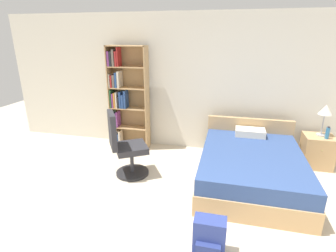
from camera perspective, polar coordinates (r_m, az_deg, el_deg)
wall_back at (r=5.05m, az=12.27°, el=8.63°), size 9.00×0.06×2.60m
bookshelf at (r=5.27m, az=-9.49°, el=6.21°), size 0.77×0.27×2.01m
bed at (r=4.29m, az=17.50°, el=-8.32°), size 1.50×1.98×0.77m
office_chair at (r=4.25m, az=-9.33°, el=-4.64°), size 0.72×0.69×1.08m
nightstand at (r=5.25m, az=29.67°, el=-4.77°), size 0.48×0.46×0.56m
table_lamp at (r=5.08m, az=31.07°, el=2.72°), size 0.22×0.22×0.54m
water_bottle at (r=5.04m, az=31.40°, el=-1.30°), size 0.06×0.06×0.21m
backpack_blue at (r=2.98m, az=8.96°, el=-22.92°), size 0.33×0.25×0.42m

